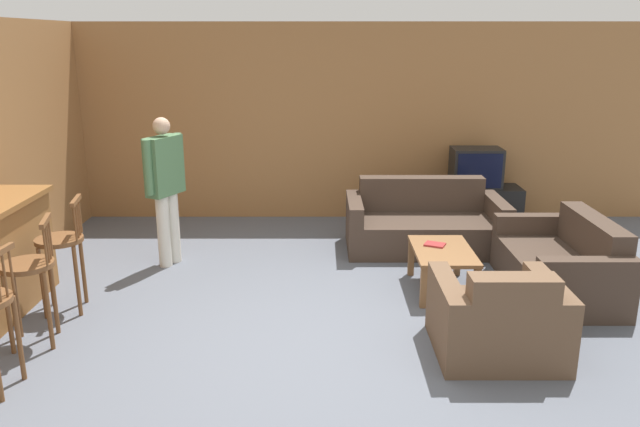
{
  "coord_description": "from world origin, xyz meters",
  "views": [
    {
      "loc": [
        -0.08,
        -4.62,
        2.41
      ],
      "look_at": [
        -0.1,
        0.87,
        0.85
      ],
      "focal_mm": 35.0,
      "sensor_mm": 36.0,
      "label": 1
    }
  ],
  "objects_px": {
    "bar_chair_mid": "(33,274)",
    "coffee_table": "(445,256)",
    "bar_chair_far": "(65,248)",
    "loveseat_right": "(565,266)",
    "person_by_window": "(168,183)",
    "tv_unit": "(476,206)",
    "armchair_near": "(501,321)",
    "book_on_table": "(438,245)",
    "couch_far": "(427,225)",
    "tv": "(479,168)"
  },
  "relations": [
    {
      "from": "couch_far",
      "to": "tv",
      "type": "height_order",
      "value": "tv"
    },
    {
      "from": "armchair_near",
      "to": "book_on_table",
      "type": "height_order",
      "value": "armchair_near"
    },
    {
      "from": "tv_unit",
      "to": "book_on_table",
      "type": "xyz_separation_m",
      "value": [
        -0.9,
        -2.15,
        0.18
      ]
    },
    {
      "from": "book_on_table",
      "to": "loveseat_right",
      "type": "bearing_deg",
      "value": -7.0
    },
    {
      "from": "armchair_near",
      "to": "coffee_table",
      "type": "relative_size",
      "value": 1.06
    },
    {
      "from": "coffee_table",
      "to": "tv",
      "type": "bearing_deg",
      "value": 69.59
    },
    {
      "from": "person_by_window",
      "to": "bar_chair_far",
      "type": "bearing_deg",
      "value": -118.41
    },
    {
      "from": "tv",
      "to": "bar_chair_mid",
      "type": "bearing_deg",
      "value": -142.22
    },
    {
      "from": "bar_chair_far",
      "to": "coffee_table",
      "type": "xyz_separation_m",
      "value": [
        3.5,
        0.46,
        -0.24
      ]
    },
    {
      "from": "person_by_window",
      "to": "loveseat_right",
      "type": "bearing_deg",
      "value": -11.03
    },
    {
      "from": "bar_chair_far",
      "to": "coffee_table",
      "type": "relative_size",
      "value": 1.17
    },
    {
      "from": "bar_chair_far",
      "to": "loveseat_right",
      "type": "xyz_separation_m",
      "value": [
        4.66,
        0.43,
        -0.32
      ]
    },
    {
      "from": "coffee_table",
      "to": "book_on_table",
      "type": "relative_size",
      "value": 3.8
    },
    {
      "from": "tv",
      "to": "book_on_table",
      "type": "height_order",
      "value": "tv"
    },
    {
      "from": "bar_chair_far",
      "to": "book_on_table",
      "type": "bearing_deg",
      "value": 9.59
    },
    {
      "from": "bar_chair_far",
      "to": "tv",
      "type": "xyz_separation_m",
      "value": [
        4.34,
        2.73,
        0.17
      ]
    },
    {
      "from": "bar_chair_far",
      "to": "coffee_table",
      "type": "bearing_deg",
      "value": 7.55
    },
    {
      "from": "tv_unit",
      "to": "tv",
      "type": "bearing_deg",
      "value": -90.0
    },
    {
      "from": "armchair_near",
      "to": "couch_far",
      "type": "bearing_deg",
      "value": 93.61
    },
    {
      "from": "armchair_near",
      "to": "tv_unit",
      "type": "xyz_separation_m",
      "value": [
        0.65,
        3.55,
        -0.03
      ]
    },
    {
      "from": "coffee_table",
      "to": "bar_chair_mid",
      "type": "bearing_deg",
      "value": -162.57
    },
    {
      "from": "bar_chair_mid",
      "to": "bar_chair_far",
      "type": "xyz_separation_m",
      "value": [
        0.0,
        0.63,
        0.0
      ]
    },
    {
      "from": "armchair_near",
      "to": "person_by_window",
      "type": "distance_m",
      "value": 3.71
    },
    {
      "from": "loveseat_right",
      "to": "tv",
      "type": "relative_size",
      "value": 2.39
    },
    {
      "from": "armchair_near",
      "to": "tv",
      "type": "relative_size",
      "value": 1.49
    },
    {
      "from": "bar_chair_mid",
      "to": "couch_far",
      "type": "bearing_deg",
      "value": 34.17
    },
    {
      "from": "coffee_table",
      "to": "person_by_window",
      "type": "distance_m",
      "value": 2.99
    },
    {
      "from": "tv_unit",
      "to": "person_by_window",
      "type": "relative_size",
      "value": 0.76
    },
    {
      "from": "tv_unit",
      "to": "armchair_near",
      "type": "bearing_deg",
      "value": -100.37
    },
    {
      "from": "armchair_near",
      "to": "book_on_table",
      "type": "xyz_separation_m",
      "value": [
        -0.25,
        1.4,
        0.16
      ]
    },
    {
      "from": "armchair_near",
      "to": "loveseat_right",
      "type": "height_order",
      "value": "armchair_near"
    },
    {
      "from": "coffee_table",
      "to": "tv",
      "type": "distance_m",
      "value": 2.45
    },
    {
      "from": "bar_chair_far",
      "to": "loveseat_right",
      "type": "height_order",
      "value": "bar_chair_far"
    },
    {
      "from": "bar_chair_mid",
      "to": "bar_chair_far",
      "type": "distance_m",
      "value": 0.63
    },
    {
      "from": "tv",
      "to": "person_by_window",
      "type": "distance_m",
      "value": 3.99
    },
    {
      "from": "tv",
      "to": "bar_chair_far",
      "type": "bearing_deg",
      "value": -147.83
    },
    {
      "from": "bar_chair_mid",
      "to": "coffee_table",
      "type": "height_order",
      "value": "bar_chair_mid"
    },
    {
      "from": "armchair_near",
      "to": "tv",
      "type": "distance_m",
      "value": 3.64
    },
    {
      "from": "bar_chair_mid",
      "to": "coffee_table",
      "type": "xyz_separation_m",
      "value": [
        3.5,
        1.1,
        -0.24
      ]
    },
    {
      "from": "bar_chair_mid",
      "to": "couch_far",
      "type": "relative_size",
      "value": 0.58
    },
    {
      "from": "armchair_near",
      "to": "book_on_table",
      "type": "distance_m",
      "value": 1.43
    },
    {
      "from": "armchair_near",
      "to": "tv_unit",
      "type": "height_order",
      "value": "armchair_near"
    },
    {
      "from": "bar_chair_far",
      "to": "tv_unit",
      "type": "xyz_separation_m",
      "value": [
        4.34,
        2.73,
        -0.34
      ]
    },
    {
      "from": "tv_unit",
      "to": "bar_chair_mid",
      "type": "bearing_deg",
      "value": -142.19
    },
    {
      "from": "bar_chair_mid",
      "to": "tv",
      "type": "bearing_deg",
      "value": 37.78
    },
    {
      "from": "couch_far",
      "to": "tv_unit",
      "type": "bearing_deg",
      "value": 50.15
    },
    {
      "from": "bar_chair_mid",
      "to": "person_by_window",
      "type": "xyz_separation_m",
      "value": [
        0.66,
        1.85,
        0.31
      ]
    },
    {
      "from": "bar_chair_mid",
      "to": "coffee_table",
      "type": "relative_size",
      "value": 1.17
    },
    {
      "from": "bar_chair_mid",
      "to": "coffee_table",
      "type": "distance_m",
      "value": 3.67
    },
    {
      "from": "loveseat_right",
      "to": "person_by_window",
      "type": "distance_m",
      "value": 4.12
    }
  ]
}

